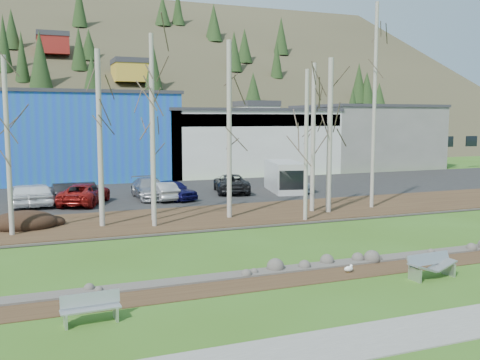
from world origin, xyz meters
name	(u,v)px	position (x,y,z in m)	size (l,w,h in m)	color
ground	(327,296)	(0.00, 0.00, 0.00)	(200.00, 200.00, 0.00)	#345917
footpath	(394,335)	(0.00, -3.50, 0.02)	(80.00, 2.00, 0.04)	slate
dirt_strip	(298,278)	(0.00, 2.10, 0.01)	(80.00, 1.80, 0.03)	#382616
near_bank_rocks	(286,271)	(0.00, 3.10, 0.00)	(80.00, 0.80, 0.50)	#47423D
river	(246,247)	(0.00, 7.20, 0.00)	(80.00, 8.00, 0.90)	black
far_bank_rocks	(217,229)	(0.00, 11.30, 0.00)	(80.00, 0.80, 0.46)	#47423D
far_bank	(199,218)	(0.00, 14.50, 0.07)	(80.00, 7.00, 0.15)	#382616
parking_lot	(159,194)	(0.00, 25.00, 0.07)	(80.00, 14.00, 0.14)	black
building_blue	(64,135)	(-6.00, 39.00, 4.16)	(20.40, 12.24, 8.30)	#1D5DA9
building_white	(240,140)	(12.00, 38.98, 3.41)	(18.36, 12.24, 6.80)	silver
building_grey	(365,136)	(28.00, 39.00, 3.66)	(14.28, 12.24, 7.30)	slate
hillside	(83,51)	(0.00, 84.00, 17.50)	(160.00, 72.00, 35.00)	#363321
bench_intact	(91,308)	(-7.51, 0.44, 0.42)	(1.71, 0.60, 0.84)	silver
bench_damaged	(431,266)	(4.58, 0.39, 0.44)	(2.00, 0.79, 0.87)	silver
seagull	(349,269)	(2.09, 1.98, 0.17)	(0.43, 0.20, 0.31)	gold
dirt_mound	(24,221)	(-9.45, 14.72, 0.48)	(3.32, 2.35, 0.65)	black
birch_0	(8,146)	(-9.98, 13.13, 4.47)	(0.24, 0.24, 8.64)	beige
birch_1	(100,139)	(-5.59, 13.75, 4.75)	(0.28, 0.28, 9.20)	beige
birch_2	(153,131)	(-3.01, 12.72, 5.14)	(0.23, 0.23, 9.98)	beige
birch_3	(229,130)	(1.54, 13.62, 5.14)	(0.27, 0.27, 9.99)	beige
birch_4	(152,144)	(-2.72, 14.39, 4.41)	(0.20, 0.20, 8.52)	beige
birch_5	(306,146)	(5.24, 11.34, 4.31)	(0.22, 0.22, 8.33)	beige
birch_6	(330,136)	(7.77, 13.11, 4.76)	(0.31, 0.31, 9.22)	beige
birch_7	(313,138)	(7.00, 13.74, 4.62)	(0.27, 0.27, 8.95)	beige
birch_8	(374,107)	(11.24, 13.59, 6.54)	(0.23, 0.23, 12.78)	beige
car_0	(23,195)	(-9.57, 22.05, 0.89)	(1.78, 4.42, 1.51)	white
car_1	(63,192)	(-7.05, 22.90, 0.81)	(1.41, 4.05, 1.33)	black
car_2	(85,194)	(-5.78, 21.46, 0.84)	(2.33, 5.06, 1.41)	maroon
car_3	(150,188)	(-1.26, 22.45, 0.87)	(2.03, 5.00, 1.45)	gray
car_4	(173,190)	(0.18, 21.30, 0.83)	(1.63, 4.05, 1.38)	#121049
car_5	(163,191)	(-0.57, 21.39, 0.77)	(1.34, 3.85, 1.27)	#ADADAF
car_6	(231,183)	(5.19, 23.19, 0.86)	(2.38, 5.16, 1.43)	#242427
car_7	(290,182)	(9.82, 22.46, 0.84)	(1.95, 4.80, 1.39)	silver
car_8	(38,194)	(-8.68, 22.05, 0.89)	(1.78, 4.42, 1.51)	white
car_9	(83,191)	(-5.74, 22.90, 0.81)	(1.41, 4.05, 1.33)	black
van_white	(285,177)	(9.33, 22.22, 1.30)	(3.29, 5.63, 2.31)	silver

